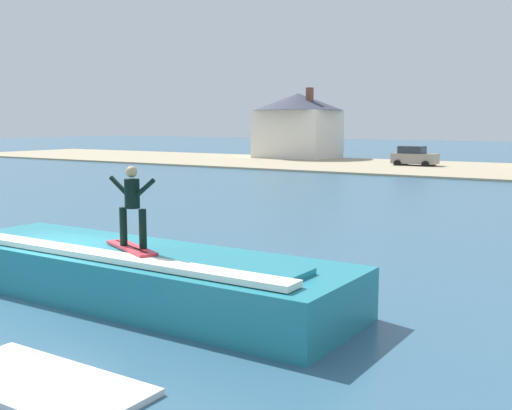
{
  "coord_description": "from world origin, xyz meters",
  "views": [
    {
      "loc": [
        11.24,
        -9.01,
        3.89
      ],
      "look_at": [
        1.6,
        5.89,
        1.55
      ],
      "focal_mm": 43.79,
      "sensor_mm": 36.0,
      "label": 1
    }
  ],
  "objects_px": {
    "surfboard": "(131,248)",
    "house_with_chimney": "(298,122)",
    "car_near_shore": "(414,156)",
    "surfer": "(132,202)",
    "wave_crest": "(134,273)"
  },
  "relations": [
    {
      "from": "surfboard",
      "to": "house_with_chimney",
      "type": "bearing_deg",
      "value": 115.39
    },
    {
      "from": "surfer",
      "to": "car_near_shore",
      "type": "relative_size",
      "value": 0.45
    },
    {
      "from": "wave_crest",
      "to": "surfboard",
      "type": "distance_m",
      "value": 0.8
    },
    {
      "from": "surfboard",
      "to": "surfer",
      "type": "relative_size",
      "value": 1.11
    },
    {
      "from": "wave_crest",
      "to": "surfboard",
      "type": "bearing_deg",
      "value": -52.37
    },
    {
      "from": "surfboard",
      "to": "car_near_shore",
      "type": "distance_m",
      "value": 45.05
    },
    {
      "from": "wave_crest",
      "to": "house_with_chimney",
      "type": "bearing_deg",
      "value": 115.29
    },
    {
      "from": "car_near_shore",
      "to": "house_with_chimney",
      "type": "xyz_separation_m",
      "value": [
        -14.81,
        5.51,
        3.02
      ]
    },
    {
      "from": "surfboard",
      "to": "car_near_shore",
      "type": "height_order",
      "value": "car_near_shore"
    },
    {
      "from": "surfer",
      "to": "car_near_shore",
      "type": "distance_m",
      "value": 45.09
    },
    {
      "from": "surfboard",
      "to": "surfer",
      "type": "distance_m",
      "value": 1.0
    },
    {
      "from": "surfboard",
      "to": "house_with_chimney",
      "type": "xyz_separation_m",
      "value": [
        -23.59,
        49.7,
        2.72
      ]
    },
    {
      "from": "surfer",
      "to": "car_near_shore",
      "type": "xyz_separation_m",
      "value": [
        -8.85,
        44.2,
        -1.29
      ]
    },
    {
      "from": "surfer",
      "to": "house_with_chimney",
      "type": "relative_size",
      "value": 0.18
    },
    {
      "from": "car_near_shore",
      "to": "house_with_chimney",
      "type": "distance_m",
      "value": 16.09
    }
  ]
}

